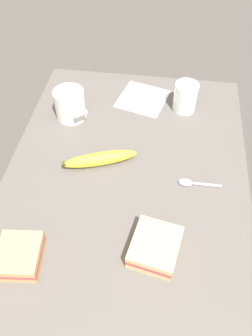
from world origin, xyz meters
The scene contains 8 objects.
tabletop centered at (0.00, 0.00, 1.00)cm, with size 90.00×64.00×2.00cm, color #5B5651.
coffee_mug_black centered at (-20.99, -19.70, 6.72)cm, with size 10.75×10.67×9.17cm.
sandwich_main centered at (20.80, 9.23, 4.20)cm, with size 12.84×11.95×4.40cm.
sandwich_side centered at (26.77, -19.26, 4.20)cm, with size 10.75×9.86×4.40cm.
glass_of_milk centered at (-29.22, 14.30, 6.01)cm, with size 7.13×7.13×9.04cm.
banana centered at (-3.15, -7.46, 3.86)cm, with size 10.37×20.08×3.73cm.
spoon centered at (0.53, 17.49, 2.38)cm, with size 2.40×10.95×0.80cm.
paper_napkin centered at (-32.17, 1.05, 2.15)cm, with size 14.37×14.37×0.30cm, color white.
Camera 1 is at (55.89, 7.61, 72.02)cm, focal length 36.45 mm.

